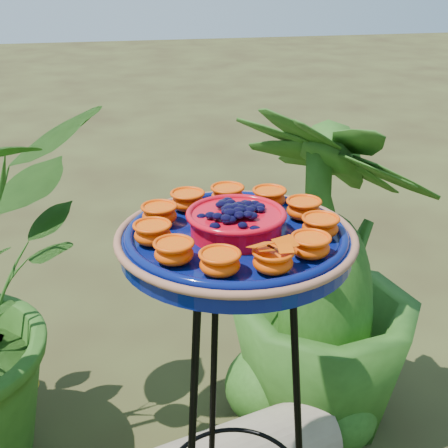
{
  "coord_description": "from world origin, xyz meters",
  "views": [
    {
      "loc": [
        -0.09,
        -0.92,
        1.4
      ],
      "look_at": [
        0.12,
        0.13,
        0.93
      ],
      "focal_mm": 50.0,
      "sensor_mm": 36.0,
      "label": 1
    }
  ],
  "objects": [
    {
      "name": "tripod_stand",
      "position": [
        0.14,
        0.12,
        0.53
      ],
      "size": [
        0.36,
        0.36,
        0.86
      ],
      "rotation": [
        0.0,
        0.0,
        0.16
      ],
      "color": "black",
      "rests_on": "ground"
    },
    {
      "name": "feeder_dish",
      "position": [
        0.14,
        0.12,
        0.91
      ],
      "size": [
        0.5,
        0.5,
        0.1
      ],
      "rotation": [
        0.0,
        0.0,
        0.16
      ],
      "color": "#061151",
      "rests_on": "tripod_stand"
    },
    {
      "name": "shrub_back_right",
      "position": [
        0.53,
        0.62,
        0.52
      ],
      "size": [
        0.82,
        0.82,
        1.03
      ],
      "primitive_type": "imported",
      "rotation": [
        0.0,
        0.0,
        2.27
      ],
      "color": "#224A13",
      "rests_on": "ground"
    }
  ]
}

